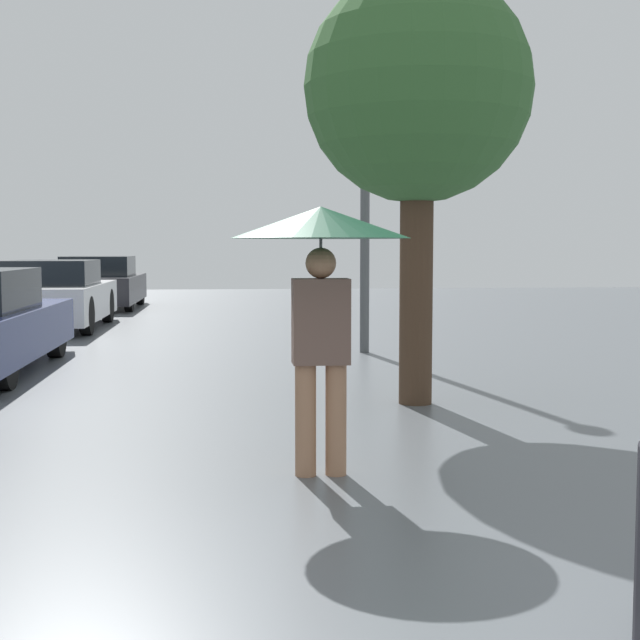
{
  "coord_description": "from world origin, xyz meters",
  "views": [
    {
      "loc": [
        -0.15,
        -2.04,
        1.51
      ],
      "look_at": [
        0.44,
        3.73,
        1.03
      ],
      "focal_mm": 50.0,
      "sensor_mm": 36.0,
      "label": 1
    }
  ],
  "objects_px": {
    "parked_car_third": "(54,296)",
    "tree": "(418,92)",
    "street_lamp": "(365,132)",
    "pedestrian": "(321,252)",
    "parked_car_farthest": "(100,284)"
  },
  "relations": [
    {
      "from": "parked_car_third",
      "to": "tree",
      "type": "bearing_deg",
      "value": -59.38
    },
    {
      "from": "parked_car_third",
      "to": "street_lamp",
      "type": "height_order",
      "value": "street_lamp"
    },
    {
      "from": "pedestrian",
      "to": "street_lamp",
      "type": "xyz_separation_m",
      "value": [
        1.33,
        6.8,
        1.64
      ]
    },
    {
      "from": "pedestrian",
      "to": "parked_car_farthest",
      "type": "xyz_separation_m",
      "value": [
        -3.78,
        16.65,
        -0.88
      ]
    },
    {
      "from": "tree",
      "to": "parked_car_farthest",
      "type": "bearing_deg",
      "value": 109.47
    },
    {
      "from": "parked_car_third",
      "to": "street_lamp",
      "type": "relative_size",
      "value": 0.85
    },
    {
      "from": "parked_car_farthest",
      "to": "street_lamp",
      "type": "distance_m",
      "value": 11.38
    },
    {
      "from": "pedestrian",
      "to": "tree",
      "type": "bearing_deg",
      "value": 65.52
    },
    {
      "from": "pedestrian",
      "to": "parked_car_third",
      "type": "height_order",
      "value": "pedestrian"
    },
    {
      "from": "parked_car_third",
      "to": "tree",
      "type": "distance_m",
      "value": 10.1
    },
    {
      "from": "parked_car_farthest",
      "to": "street_lamp",
      "type": "xyz_separation_m",
      "value": [
        5.11,
        -9.85,
        2.52
      ]
    },
    {
      "from": "parked_car_farthest",
      "to": "tree",
      "type": "distance_m",
      "value": 15.08
    },
    {
      "from": "street_lamp",
      "to": "parked_car_farthest",
      "type": "bearing_deg",
      "value": 117.41
    },
    {
      "from": "street_lamp",
      "to": "tree",
      "type": "bearing_deg",
      "value": -91.96
    },
    {
      "from": "parked_car_third",
      "to": "pedestrian",
      "type": "bearing_deg",
      "value": -70.97
    }
  ]
}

